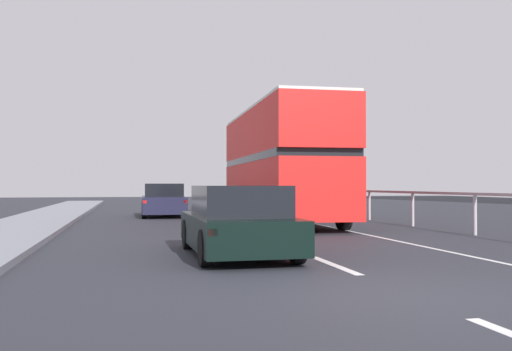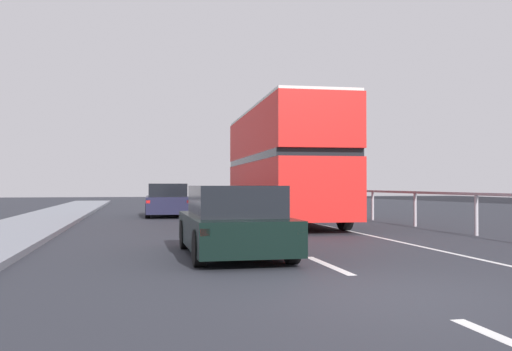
{
  "view_description": "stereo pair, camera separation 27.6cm",
  "coord_description": "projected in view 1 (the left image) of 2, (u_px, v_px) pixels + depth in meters",
  "views": [
    {
      "loc": [
        -3.52,
        -6.6,
        1.4
      ],
      "look_at": [
        0.0,
        8.77,
        1.67
      ],
      "focal_mm": 39.38,
      "sensor_mm": 36.0,
      "label": 1
    },
    {
      "loc": [
        -3.25,
        -6.66,
        1.4
      ],
      "look_at": [
        0.0,
        8.77,
        1.67
      ],
      "focal_mm": 39.38,
      "sensor_mm": 36.0,
      "label": 2
    }
  ],
  "objects": [
    {
      "name": "ground_plane",
      "position": [
        408.0,
        298.0,
        7.2
      ],
      "size": [
        74.36,
        120.0,
        0.1
      ],
      "primitive_type": "cube",
      "color": "#2A2C34"
    },
    {
      "name": "lane_paint_markings",
      "position": [
        323.0,
        234.0,
        15.98
      ],
      "size": [
        3.18,
        46.0,
        0.01
      ],
      "color": "silver",
      "rests_on": "ground"
    },
    {
      "name": "bridge_side_railing",
      "position": [
        441.0,
        199.0,
        17.3
      ],
      "size": [
        0.1,
        42.0,
        1.19
      ],
      "color": "#B0A9B1",
      "rests_on": "ground"
    },
    {
      "name": "double_decker_bus_red",
      "position": [
        280.0,
        162.0,
        20.7
      ],
      "size": [
        2.9,
        10.38,
        4.17
      ],
      "rotation": [
        0.0,
        0.0,
        -0.03
      ],
      "color": "red",
      "rests_on": "ground"
    },
    {
      "name": "hatchback_car_near",
      "position": [
        238.0,
        222.0,
        11.06
      ],
      "size": [
        1.87,
        4.16,
        1.39
      ],
      "rotation": [
        0.0,
        0.0,
        0.01
      ],
      "color": "black",
      "rests_on": "ground"
    },
    {
      "name": "sedan_car_ahead",
      "position": [
        163.0,
        201.0,
        24.85
      ],
      "size": [
        1.97,
        4.27,
        1.46
      ],
      "rotation": [
        0.0,
        0.0,
        -0.03
      ],
      "color": "#1D1E37",
      "rests_on": "ground"
    }
  ]
}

